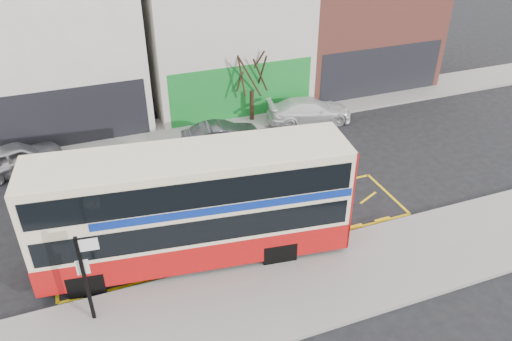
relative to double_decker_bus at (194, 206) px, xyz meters
name	(u,v)px	position (x,y,z in m)	size (l,w,h in m)	color
ground	(253,253)	(1.98, -0.60, -2.30)	(120.00, 120.00, 0.00)	black
pavement	(277,293)	(1.98, -2.90, -2.22)	(40.00, 4.00, 0.15)	gray
kerb	(257,258)	(1.98, -0.97, -2.22)	(40.00, 0.15, 0.15)	gray
far_pavement	(183,128)	(1.98, 10.40, -2.22)	(50.00, 3.00, 0.15)	gray
road_markings	(239,228)	(1.98, 1.00, -2.29)	(14.00, 3.40, 0.01)	yellow
terrace_left	(55,23)	(-3.52, 14.39, 3.02)	(8.00, 8.01, 11.80)	silver
terrace_green_shop	(219,13)	(5.48, 14.39, 2.77)	(9.00, 8.01, 11.30)	beige
terrace_right	(353,8)	(14.48, 14.39, 2.27)	(9.00, 8.01, 10.30)	#9B4B3E
double_decker_bus	(194,206)	(0.00, 0.00, 0.00)	(11.18, 3.92, 4.37)	beige
bus_stop_post	(86,271)	(-3.85, -1.84, -0.20)	(0.80, 0.20, 3.28)	black
car_silver	(16,158)	(-6.38, 8.85, -1.58)	(1.70, 4.24, 1.44)	#B2B1B6
car_grey	(222,136)	(3.37, 7.66, -1.64)	(1.40, 4.02, 1.32)	#3A3E42
car_white	(309,111)	(8.86, 8.75, -1.61)	(1.92, 4.73, 1.37)	white
street_tree_right	(252,63)	(5.85, 9.93, 1.15)	(2.35, 2.35, 5.07)	#312315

